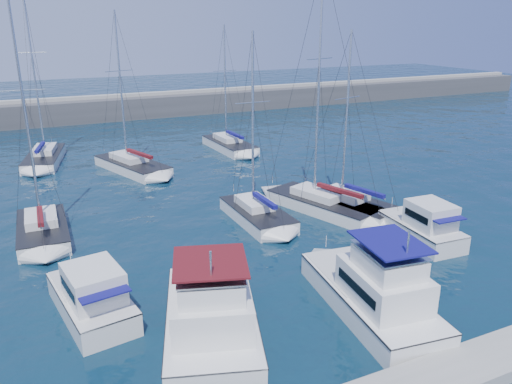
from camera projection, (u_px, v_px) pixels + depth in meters
name	position (u px, v px, depth m)	size (l,w,h in m)	color
ground	(253.00, 277.00, 27.78)	(220.00, 220.00, 0.00)	black
breakwater	(103.00, 112.00, 72.02)	(160.00, 6.00, 4.45)	#424244
motor_yacht_port_outer	(93.00, 299.00, 23.86)	(3.73, 6.62, 3.20)	silver
motor_yacht_port_inner	(211.00, 317.00, 22.10)	(6.40, 9.33, 4.69)	silver
motor_yacht_stbd_inner	(375.00, 294.00, 23.95)	(4.47, 9.37, 4.69)	silver
motor_yacht_stbd_outer	(424.00, 228.00, 32.05)	(3.00, 5.96, 3.20)	silver
sailboat_mid_b	(43.00, 230.00, 32.73)	(3.20, 7.18, 15.27)	silver
sailboat_mid_c	(257.00, 214.00, 35.45)	(3.07, 7.05, 13.30)	silver
sailboat_mid_d	(323.00, 204.00, 37.42)	(5.89, 9.38, 17.80)	silver
sailboat_mid_e	(349.00, 205.00, 37.25)	(5.06, 8.15, 13.36)	silver
sailboat_back_a	(44.00, 157.00, 50.03)	(4.79, 9.24, 17.17)	silver
sailboat_back_b	(132.00, 166.00, 47.34)	(5.97, 9.44, 14.80)	silver
sailboat_back_c	(229.00, 145.00, 55.14)	(3.57, 8.58, 13.52)	silver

